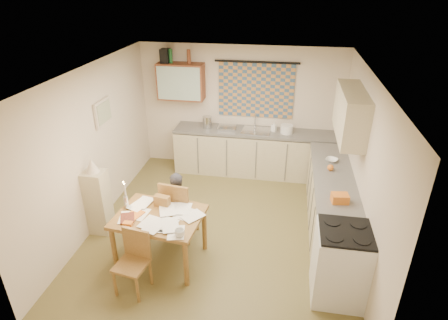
% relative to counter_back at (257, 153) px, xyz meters
% --- Properties ---
extents(floor, '(4.00, 4.50, 0.02)m').
position_rel_counter_back_xyz_m(floor, '(-0.40, -1.95, -0.46)').
color(floor, brown).
rests_on(floor, ground).
extents(ceiling, '(4.00, 4.50, 0.02)m').
position_rel_counter_back_xyz_m(ceiling, '(-0.40, -1.95, 2.06)').
color(ceiling, white).
rests_on(ceiling, floor).
extents(wall_back, '(4.00, 0.02, 2.50)m').
position_rel_counter_back_xyz_m(wall_back, '(-0.40, 0.31, 0.80)').
color(wall_back, beige).
rests_on(wall_back, floor).
extents(wall_front, '(4.00, 0.02, 2.50)m').
position_rel_counter_back_xyz_m(wall_front, '(-0.40, -4.21, 0.80)').
color(wall_front, beige).
rests_on(wall_front, floor).
extents(wall_left, '(0.02, 4.50, 2.50)m').
position_rel_counter_back_xyz_m(wall_left, '(-2.41, -1.95, 0.80)').
color(wall_left, beige).
rests_on(wall_left, floor).
extents(wall_right, '(0.02, 4.50, 2.50)m').
position_rel_counter_back_xyz_m(wall_right, '(1.61, -1.95, 0.80)').
color(wall_right, beige).
rests_on(wall_right, floor).
extents(window_blind, '(1.45, 0.03, 1.05)m').
position_rel_counter_back_xyz_m(window_blind, '(-0.10, 0.27, 1.20)').
color(window_blind, '#31506E').
rests_on(window_blind, wall_back).
extents(curtain_rod, '(1.60, 0.04, 0.04)m').
position_rel_counter_back_xyz_m(curtain_rod, '(-0.10, 0.25, 1.75)').
color(curtain_rod, black).
rests_on(curtain_rod, wall_back).
extents(wall_cabinet, '(0.90, 0.34, 0.70)m').
position_rel_counter_back_xyz_m(wall_cabinet, '(-1.55, 0.13, 1.35)').
color(wall_cabinet, brown).
rests_on(wall_cabinet, wall_back).
extents(wall_cabinet_glass, '(0.84, 0.02, 0.64)m').
position_rel_counter_back_xyz_m(wall_cabinet_glass, '(-1.55, -0.04, 1.35)').
color(wall_cabinet_glass, '#99B2A5').
rests_on(wall_cabinet_glass, wall_back).
extents(upper_cabinet_right, '(0.34, 1.30, 0.70)m').
position_rel_counter_back_xyz_m(upper_cabinet_right, '(1.43, -1.40, 1.40)').
color(upper_cabinet_right, tan).
rests_on(upper_cabinet_right, wall_right).
extents(framed_print, '(0.04, 0.50, 0.40)m').
position_rel_counter_back_xyz_m(framed_print, '(-2.37, -1.55, 1.25)').
color(framed_print, beige).
rests_on(framed_print, wall_left).
extents(print_canvas, '(0.01, 0.42, 0.32)m').
position_rel_counter_back_xyz_m(print_canvas, '(-2.35, -1.55, 1.25)').
color(print_canvas, beige).
rests_on(print_canvas, wall_left).
extents(counter_back, '(3.30, 0.62, 0.92)m').
position_rel_counter_back_xyz_m(counter_back, '(0.00, 0.00, 0.00)').
color(counter_back, tan).
rests_on(counter_back, floor).
extents(counter_right, '(0.62, 2.95, 0.92)m').
position_rel_counter_back_xyz_m(counter_right, '(1.30, -1.84, -0.00)').
color(counter_right, tan).
rests_on(counter_right, floor).
extents(stove, '(0.64, 0.64, 1.00)m').
position_rel_counter_back_xyz_m(stove, '(1.30, -3.08, 0.04)').
color(stove, white).
rests_on(stove, floor).
extents(sink, '(0.57, 0.48, 0.10)m').
position_rel_counter_back_xyz_m(sink, '(-0.04, -0.00, 0.43)').
color(sink, silver).
rests_on(sink, counter_back).
extents(tap, '(0.04, 0.04, 0.28)m').
position_rel_counter_back_xyz_m(tap, '(-0.08, 0.18, 0.61)').
color(tap, silver).
rests_on(tap, counter_back).
extents(dish_rack, '(0.36, 0.31, 0.06)m').
position_rel_counter_back_xyz_m(dish_rack, '(-0.62, 0.00, 0.50)').
color(dish_rack, silver).
rests_on(dish_rack, counter_back).
extents(kettle, '(0.20, 0.20, 0.24)m').
position_rel_counter_back_xyz_m(kettle, '(-1.02, 0.00, 0.59)').
color(kettle, silver).
rests_on(kettle, counter_back).
extents(mixing_bowl, '(0.25, 0.25, 0.16)m').
position_rel_counter_back_xyz_m(mixing_bowl, '(0.54, 0.00, 0.55)').
color(mixing_bowl, white).
rests_on(mixing_bowl, counter_back).
extents(soap_bottle, '(0.16, 0.16, 0.20)m').
position_rel_counter_back_xyz_m(soap_bottle, '(0.30, 0.05, 0.57)').
color(soap_bottle, white).
rests_on(soap_bottle, counter_back).
extents(bowl, '(0.33, 0.33, 0.05)m').
position_rel_counter_back_xyz_m(bowl, '(1.30, -1.10, 0.49)').
color(bowl, white).
rests_on(bowl, counter_right).
extents(orange_bag, '(0.24, 0.19, 0.12)m').
position_rel_counter_back_xyz_m(orange_bag, '(1.30, -2.34, 0.53)').
color(orange_bag, orange).
rests_on(orange_bag, counter_right).
extents(fruit_orange, '(0.10, 0.10, 0.10)m').
position_rel_counter_back_xyz_m(fruit_orange, '(1.25, -1.44, 0.52)').
color(fruit_orange, orange).
rests_on(fruit_orange, counter_right).
extents(speaker, '(0.16, 0.20, 0.26)m').
position_rel_counter_back_xyz_m(speaker, '(-1.84, 0.13, 1.83)').
color(speaker, black).
rests_on(speaker, wall_cabinet).
extents(bottle_green, '(0.08, 0.08, 0.26)m').
position_rel_counter_back_xyz_m(bottle_green, '(-1.73, 0.13, 1.83)').
color(bottle_green, '#195926').
rests_on(bottle_green, wall_cabinet).
extents(bottle_brown, '(0.07, 0.07, 0.26)m').
position_rel_counter_back_xyz_m(bottle_brown, '(-1.37, 0.13, 1.83)').
color(bottle_brown, brown).
rests_on(bottle_brown, wall_cabinet).
extents(dining_table, '(1.23, 0.98, 0.75)m').
position_rel_counter_back_xyz_m(dining_table, '(-1.09, -2.82, -0.07)').
color(dining_table, brown).
rests_on(dining_table, floor).
extents(chair_far, '(0.51, 0.51, 1.01)m').
position_rel_counter_back_xyz_m(chair_far, '(-0.97, -2.26, -0.14)').
color(chair_far, brown).
rests_on(chair_far, floor).
extents(chair_near, '(0.43, 0.43, 0.84)m').
position_rel_counter_back_xyz_m(chair_near, '(-1.26, -3.43, -0.19)').
color(chair_near, brown).
rests_on(chair_near, floor).
extents(person, '(0.42, 0.29, 1.11)m').
position_rel_counter_back_xyz_m(person, '(-0.99, -2.27, 0.11)').
color(person, black).
rests_on(person, floor).
extents(shelf_stand, '(0.32, 0.30, 1.05)m').
position_rel_counter_back_xyz_m(shelf_stand, '(-2.24, -2.34, 0.07)').
color(shelf_stand, tan).
rests_on(shelf_stand, floor).
extents(lampshade, '(0.20, 0.20, 0.22)m').
position_rel_counter_back_xyz_m(lampshade, '(-2.24, -2.34, 0.71)').
color(lampshade, beige).
rests_on(lampshade, shelf_stand).
extents(letter_rack, '(0.23, 0.14, 0.16)m').
position_rel_counter_back_xyz_m(letter_rack, '(-1.11, -2.59, 0.38)').
color(letter_rack, brown).
rests_on(letter_rack, dining_table).
extents(mug, '(0.20, 0.20, 0.10)m').
position_rel_counter_back_xyz_m(mug, '(-0.68, -3.21, 0.35)').
color(mug, white).
rests_on(mug, dining_table).
extents(magazine, '(0.35, 0.37, 0.02)m').
position_rel_counter_back_xyz_m(magazine, '(-1.56, -3.01, 0.31)').
color(magazine, maroon).
rests_on(magazine, dining_table).
extents(book, '(0.36, 0.38, 0.02)m').
position_rel_counter_back_xyz_m(book, '(-1.51, -2.86, 0.31)').
color(book, orange).
rests_on(book, dining_table).
extents(orange_box, '(0.12, 0.08, 0.04)m').
position_rel_counter_back_xyz_m(orange_box, '(-1.41, -3.10, 0.32)').
color(orange_box, orange).
rests_on(orange_box, dining_table).
extents(eyeglasses, '(0.13, 0.05, 0.02)m').
position_rel_counter_back_xyz_m(eyeglasses, '(-0.98, -3.16, 0.31)').
color(eyeglasses, black).
rests_on(eyeglasses, dining_table).
extents(candle_holder, '(0.06, 0.06, 0.18)m').
position_rel_counter_back_xyz_m(candle_holder, '(-1.59, -2.72, 0.39)').
color(candle_holder, silver).
rests_on(candle_holder, dining_table).
extents(candle, '(0.03, 0.03, 0.22)m').
position_rel_counter_back_xyz_m(candle, '(-1.57, -2.75, 0.59)').
color(candle, white).
rests_on(candle, dining_table).
extents(candle_flame, '(0.02, 0.02, 0.02)m').
position_rel_counter_back_xyz_m(candle_flame, '(-1.59, -2.73, 0.71)').
color(candle_flame, '#FFCC66').
rests_on(candle_flame, dining_table).
extents(papers, '(1.17, 0.91, 0.03)m').
position_rel_counter_back_xyz_m(papers, '(-1.02, -2.87, 0.31)').
color(papers, white).
rests_on(papers, dining_table).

